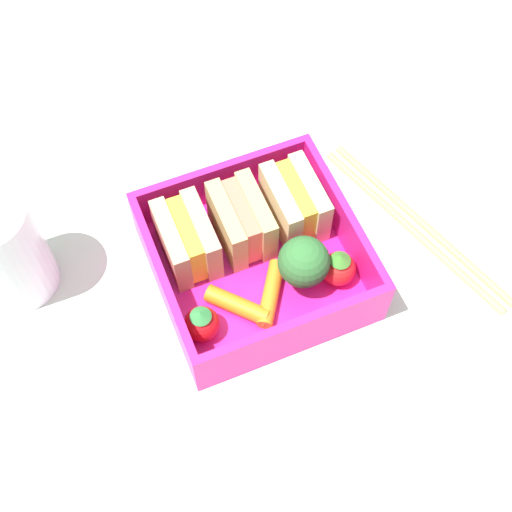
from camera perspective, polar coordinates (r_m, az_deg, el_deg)
name	(u,v)px	position (r cm, az deg, el deg)	size (l,w,h in cm)	color
ground_plane	(256,279)	(56.99, 0.00, -1.82)	(120.00, 120.00, 2.00)	beige
bento_tray	(256,269)	(55.57, 0.00, -1.06)	(15.10, 14.81, 1.20)	#E61F91
bento_rim	(256,253)	(53.29, 0.00, 0.27)	(15.10, 14.81, 4.02)	#E61F91
sandwich_left	(187,240)	(53.88, -5.55, 1.32)	(3.65, 5.85, 4.41)	tan
sandwich_center_left	(241,221)	(54.52, -1.17, 2.85)	(3.65, 5.85, 4.41)	tan
sandwich_center	(294,202)	(55.50, 3.10, 4.32)	(3.65, 5.85, 4.41)	beige
strawberry_far_left	(202,323)	(51.49, -4.36, -5.38)	(2.61, 2.61, 3.21)	red
carrot_stick_far_left	(237,305)	(52.79, -1.50, -3.96)	(1.34, 1.34, 4.95)	orange
carrot_stick_left	(274,292)	(53.31, 1.44, -2.93)	(1.23, 1.23, 5.29)	orange
broccoli_floret	(304,263)	(51.96, 3.84, -0.54)	(3.88, 3.88, 4.95)	#83CF5F
strawberry_left	(339,268)	(53.67, 6.63, -0.96)	(2.63, 2.63, 3.23)	red
chopstick_pair	(417,223)	(59.43, 12.72, 2.57)	(7.67, 19.26, 0.70)	tan
drinking_glass	(4,250)	(54.76, -19.51, 0.49)	(5.89, 5.89, 9.56)	white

